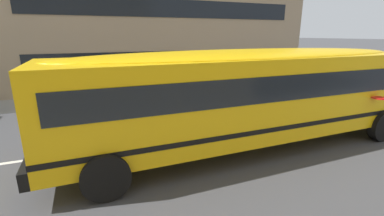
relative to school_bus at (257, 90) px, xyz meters
name	(u,v)px	position (x,y,z in m)	size (l,w,h in m)	color
ground_plane	(198,135)	(-1.39, 1.47, -1.85)	(400.00, 400.00, 0.00)	#424244
sidewalk_far	(151,94)	(-1.39, 8.78, -1.84)	(120.00, 3.00, 0.01)	gray
lane_centreline	(198,135)	(-1.39, 1.47, -1.84)	(110.00, 0.16, 0.01)	silver
school_bus	(257,90)	(0.00, 0.00, 0.00)	(13.92, 3.29, 3.11)	yellow
parked_car_grey_beside_sign	(374,73)	(14.15, 5.87, -1.00)	(3.94, 1.95, 1.64)	gray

